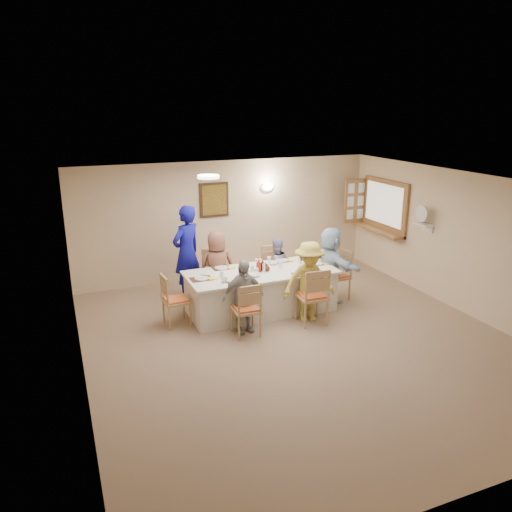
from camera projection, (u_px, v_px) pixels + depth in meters
name	position (u px, v px, depth m)	size (l,w,h in m)	color
ground	(301.00, 342.00, 7.90)	(7.00, 7.00, 0.00)	#9F8267
room_walls	(304.00, 250.00, 7.46)	(7.00, 7.00, 7.00)	beige
wall_picture	(214.00, 200.00, 10.36)	(0.62, 0.05, 0.72)	#432B17
wall_sconce	(268.00, 187.00, 10.72)	(0.26, 0.09, 0.18)	white
ceiling_light	(208.00, 177.00, 8.14)	(0.36, 0.36, 0.05)	white
serving_hatch	(385.00, 206.00, 10.75)	(0.06, 1.50, 1.15)	#9C6838
hatch_sill	(378.00, 230.00, 10.86)	(0.30, 1.50, 0.05)	#9C6838
shutter_door	(355.00, 201.00, 11.32)	(0.55, 0.04, 1.00)	#9C6838
fan_shelf	(424.00, 224.00, 9.55)	(0.22, 0.36, 0.03)	white
desk_fan	(423.00, 217.00, 9.50)	(0.30, 0.30, 0.28)	#A5A5A8
dining_table	(261.00, 291.00, 8.98)	(2.67, 1.13, 0.76)	silver
chair_back_left	(216.00, 276.00, 9.43)	(0.47, 0.47, 0.98)	tan
chair_back_right	(273.00, 270.00, 9.88)	(0.44, 0.44, 0.92)	tan
chair_front_left	(246.00, 308.00, 8.03)	(0.44, 0.44, 0.92)	tan
chair_front_right	(312.00, 295.00, 8.45)	(0.49, 0.49, 1.01)	tan
chair_left_end	(176.00, 299.00, 8.39)	(0.44, 0.44, 0.91)	tan
chair_right_end	(336.00, 275.00, 9.51)	(0.46, 0.46, 0.96)	tan
diner_back_left	(217.00, 267.00, 9.27)	(0.72, 0.51, 1.39)	brown
diner_back_right	(276.00, 266.00, 9.74)	(0.58, 0.47, 1.14)	#908DBE
diner_front_left	(243.00, 297.00, 8.09)	(0.74, 0.34, 1.23)	#9F9F9F
diner_front_right	(309.00, 282.00, 8.49)	(0.97, 0.64, 1.41)	gold
diner_right_end	(331.00, 264.00, 9.39)	(0.56, 1.36, 1.43)	#B5D7F0
caregiver	(187.00, 253.00, 9.46)	(0.79, 0.71, 1.82)	#111294
placemat_fl	(238.00, 283.00, 8.27)	(0.33, 0.25, 0.01)	#472B19
plate_fl	(238.00, 282.00, 8.27)	(0.25, 0.25, 0.02)	white
napkin_fl	(249.00, 282.00, 8.29)	(0.14, 0.14, 0.01)	#FBFF35
placemat_fr	(302.00, 274.00, 8.71)	(0.33, 0.24, 0.01)	#472B19
plate_fr	(302.00, 274.00, 8.71)	(0.26, 0.26, 0.02)	white
napkin_fr	(312.00, 273.00, 8.73)	(0.13, 0.13, 0.01)	#FBFF35
placemat_bl	(222.00, 268.00, 9.02)	(0.33, 0.24, 0.01)	#472B19
plate_bl	(222.00, 268.00, 9.02)	(0.25, 0.25, 0.02)	white
napkin_bl	(232.00, 267.00, 9.04)	(0.13, 0.13, 0.01)	#FBFF35
placemat_br	(282.00, 261.00, 9.45)	(0.36, 0.27, 0.01)	#472B19
plate_br	(282.00, 260.00, 9.45)	(0.23, 0.23, 0.01)	white
napkin_br	(291.00, 260.00, 9.47)	(0.14, 0.14, 0.01)	#FBFF35
placemat_le	(201.00, 279.00, 8.47)	(0.37, 0.27, 0.01)	#472B19
plate_le	(201.00, 278.00, 8.46)	(0.24, 0.24, 0.01)	white
napkin_le	(212.00, 278.00, 8.48)	(0.14, 0.14, 0.01)	#FBFF35
placemat_re	(317.00, 264.00, 9.27)	(0.34, 0.25, 0.01)	#472B19
plate_re	(317.00, 263.00, 9.26)	(0.23, 0.23, 0.01)	white
napkin_re	(326.00, 263.00, 9.29)	(0.14, 0.14, 0.01)	#FBFF35
teacup_a	(224.00, 280.00, 8.30)	(0.14, 0.14, 0.09)	white
teacup_b	(269.00, 259.00, 9.46)	(0.11, 0.11, 0.08)	white
bowl_a	(254.00, 275.00, 8.59)	(0.21, 0.21, 0.05)	white
bowl_b	(273.00, 263.00, 9.23)	(0.21, 0.21, 0.06)	white
condiment_ketchup	(259.00, 265.00, 8.80)	(0.12, 0.12, 0.25)	red
condiment_brown	(262.00, 265.00, 8.87)	(0.12, 0.12, 0.21)	#461D12
condiment_malt	(267.00, 267.00, 8.85)	(0.11, 0.11, 0.14)	#461D12
drinking_glass	(252.00, 268.00, 8.84)	(0.07, 0.07, 0.10)	silver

